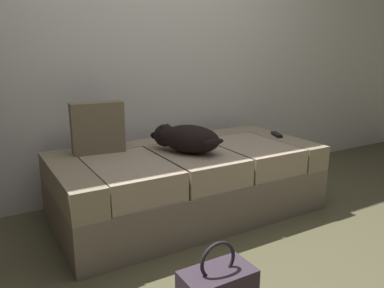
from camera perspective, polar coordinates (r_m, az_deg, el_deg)
ground_plane at (r=2.14m, az=13.49°, el=-19.29°), size 10.00×10.00×0.00m
back_wall at (r=3.16m, az=-6.72°, el=18.38°), size 6.40×0.10×2.80m
couch at (r=2.75m, az=-0.54°, el=-5.62°), size 1.83×0.89×0.47m
dog_dark at (r=2.58m, az=-0.91°, el=0.84°), size 0.42×0.51×0.19m
tv_remote at (r=3.14m, az=12.39°, el=1.36°), size 0.10×0.16×0.02m
throw_pillow at (r=2.64m, az=-13.77°, el=2.37°), size 0.35×0.16×0.34m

